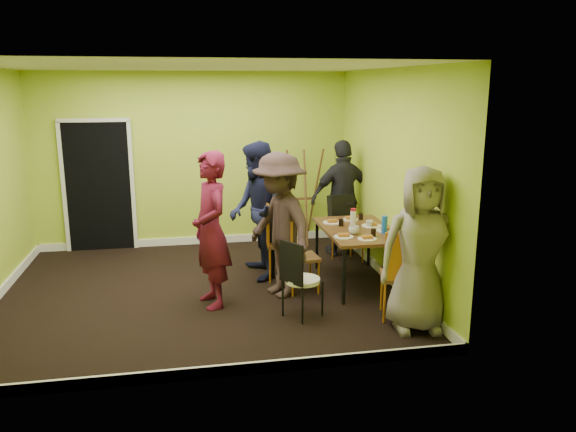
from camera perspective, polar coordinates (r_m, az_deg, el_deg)
name	(u,v)px	position (r m, az deg, el deg)	size (l,w,h in m)	color
ground	(202,291)	(7.36, -8.69, -7.54)	(5.00, 5.00, 0.00)	black
room_walls	(198,216)	(7.12, -9.17, 0.03)	(5.04, 4.54, 2.82)	#A8C231
dining_table	(358,233)	(7.42, 7.16, -1.70)	(0.90, 1.50, 0.75)	black
chair_left_far	(276,236)	(7.58, -1.21, -2.06)	(0.48, 0.47, 1.06)	#C86E12
chair_left_near	(296,251)	(7.09, 0.79, -3.55)	(0.44, 0.43, 0.97)	#C86E12
chair_back_end	(343,214)	(8.48, 5.57, 0.20)	(0.51, 0.56, 0.98)	#C86E12
chair_front_end	(402,270)	(6.36, 11.46, -5.42)	(0.53, 0.53, 1.04)	#C86E12
chair_bentwood	(299,276)	(6.32, 1.08, -6.07)	(0.49, 0.49, 0.91)	black
easel	(304,196)	(9.30, 1.60, 1.99)	(0.63, 0.60, 1.58)	brown
plate_near_left	(332,223)	(7.67, 4.52, -0.67)	(0.26, 0.26, 0.01)	white
plate_near_right	(344,237)	(6.97, 5.66, -2.12)	(0.24, 0.24, 0.01)	white
plate_far_back	(350,219)	(7.87, 6.36, -0.35)	(0.22, 0.22, 0.01)	white
plate_far_front	(367,239)	(6.91, 8.05, -2.31)	(0.23, 0.23, 0.01)	white
plate_wall_back	(372,226)	(7.55, 8.50, -1.00)	(0.27, 0.27, 0.01)	white
plate_wall_front	(386,230)	(7.35, 9.95, -1.46)	(0.25, 0.25, 0.01)	white
thermos	(353,220)	(7.34, 6.64, -0.41)	(0.07, 0.07, 0.25)	white
blue_bottle	(384,225)	(7.21, 9.77, -0.87)	(0.07, 0.07, 0.22)	blue
orange_bottle	(352,222)	(7.58, 6.55, -0.61)	(0.04, 0.04, 0.08)	#C86E12
glass_mid	(341,223)	(7.50, 5.42, -0.68)	(0.07, 0.07, 0.09)	black
glass_back	(361,216)	(7.89, 7.42, -0.04)	(0.06, 0.06, 0.09)	black
glass_front	(373,233)	(7.03, 8.66, -1.67)	(0.06, 0.06, 0.11)	black
cup_a	(354,230)	(7.12, 6.71, -1.44)	(0.13, 0.13, 0.10)	white
cup_b	(369,224)	(7.50, 8.26, -0.79)	(0.10, 0.10, 0.09)	white
person_standing	(211,230)	(6.64, -7.84, -1.42)	(0.68, 0.44, 1.86)	#5A0F26
person_left_far	(257,211)	(7.56, -3.14, 0.52)	(0.91, 0.71, 1.87)	#151835
person_left_near	(280,225)	(6.91, -0.87, -0.94)	(1.16, 0.67, 1.80)	#332322
person_back_end	(343,198)	(8.65, 5.63, 1.81)	(1.04, 0.43, 1.78)	black
person_front_end	(420,250)	(6.09, 13.29, -3.36)	(0.87, 0.57, 1.78)	gray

